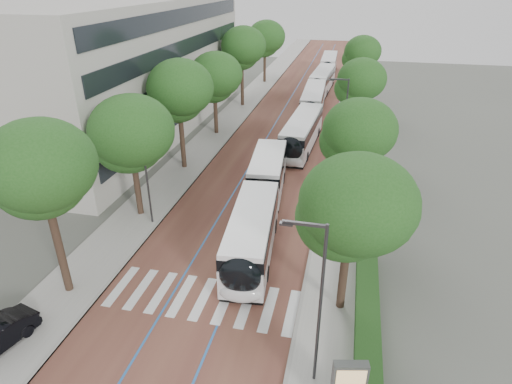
% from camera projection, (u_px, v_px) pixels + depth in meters
% --- Properties ---
extents(ground, '(160.00, 160.00, 0.00)m').
position_uv_depth(ground, '(193.00, 310.00, 23.06)').
color(ground, '#51544C').
rests_on(ground, ground).
extents(road, '(11.00, 140.00, 0.02)m').
position_uv_depth(road, '(296.00, 109.00, 57.84)').
color(road, brown).
rests_on(road, ground).
extents(sidewalk_left, '(4.00, 140.00, 0.12)m').
position_uv_depth(sidewalk_left, '(243.00, 105.00, 59.30)').
color(sidewalk_left, '#9C9893').
rests_on(sidewalk_left, ground).
extents(sidewalk_right, '(4.00, 140.00, 0.12)m').
position_uv_depth(sidewalk_right, '(353.00, 112.00, 56.35)').
color(sidewalk_right, '#9C9893').
rests_on(sidewalk_right, ground).
extents(kerb_left, '(0.20, 140.00, 0.14)m').
position_uv_depth(kerb_left, '(256.00, 106.00, 58.92)').
color(kerb_left, gray).
rests_on(kerb_left, ground).
extents(kerb_right, '(0.20, 140.00, 0.14)m').
position_uv_depth(kerb_right, '(338.00, 111.00, 56.72)').
color(kerb_right, gray).
rests_on(kerb_right, ground).
extents(zebra_crossing, '(10.55, 3.60, 0.01)m').
position_uv_depth(zebra_crossing, '(203.00, 298.00, 23.88)').
color(zebra_crossing, silver).
rests_on(zebra_crossing, ground).
extents(lane_line_left, '(0.12, 126.00, 0.01)m').
position_uv_depth(lane_line_left, '(284.00, 108.00, 58.15)').
color(lane_line_left, '#215DA9').
rests_on(lane_line_left, road).
extents(lane_line_right, '(0.12, 126.00, 0.01)m').
position_uv_depth(lane_line_right, '(308.00, 109.00, 57.52)').
color(lane_line_right, '#215DA9').
rests_on(lane_line_right, road).
extents(office_building, '(18.11, 40.00, 14.00)m').
position_uv_depth(office_building, '(112.00, 66.00, 48.07)').
color(office_building, '#9B978F').
rests_on(office_building, ground).
extents(hedge, '(1.20, 14.00, 0.80)m').
position_uv_depth(hedge, '(367.00, 331.00, 21.04)').
color(hedge, '#1E4417').
rests_on(hedge, sidewalk_right).
extents(streetlight_near, '(1.82, 0.20, 8.00)m').
position_uv_depth(streetlight_near, '(317.00, 295.00, 16.97)').
color(streetlight_near, '#313134').
rests_on(streetlight_near, sidewalk_right).
extents(streetlight_far, '(1.82, 0.20, 8.00)m').
position_uv_depth(streetlight_far, '(343.00, 115.00, 38.71)').
color(streetlight_far, '#313134').
rests_on(streetlight_far, sidewalk_right).
extents(lamp_post_left, '(0.14, 0.14, 8.00)m').
position_uv_depth(lamp_post_left, '(146.00, 171.00, 29.36)').
color(lamp_post_left, '#313134').
rests_on(lamp_post_left, sidewalk_left).
extents(trees_left, '(6.09, 60.73, 9.89)m').
position_uv_depth(trees_left, '(210.00, 76.00, 44.71)').
color(trees_left, black).
rests_on(trees_left, ground).
extents(trees_right, '(5.68, 47.25, 8.66)m').
position_uv_depth(trees_right, '(356.00, 112.00, 35.32)').
color(trees_right, black).
rests_on(trees_right, ground).
extents(lead_bus, '(4.19, 18.55, 3.20)m').
position_uv_depth(lead_bus, '(259.00, 206.00, 30.14)').
color(lead_bus, black).
rests_on(lead_bus, ground).
extents(bus_queued_0, '(3.17, 12.51, 3.20)m').
position_uv_depth(bus_queued_0, '(301.00, 134.00, 43.82)').
color(bus_queued_0, silver).
rests_on(bus_queued_0, ground).
extents(bus_queued_1, '(2.87, 12.46, 3.20)m').
position_uv_depth(bus_queued_1, '(313.00, 102.00, 54.86)').
color(bus_queued_1, silver).
rests_on(bus_queued_1, ground).
extents(bus_queued_2, '(3.16, 12.51, 3.20)m').
position_uv_depth(bus_queued_2, '(322.00, 81.00, 65.88)').
color(bus_queued_2, silver).
rests_on(bus_queued_2, ground).
extents(bus_queued_3, '(2.79, 12.45, 3.20)m').
position_uv_depth(bus_queued_3, '(329.00, 65.00, 77.62)').
color(bus_queued_3, silver).
rests_on(bus_queued_3, ground).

